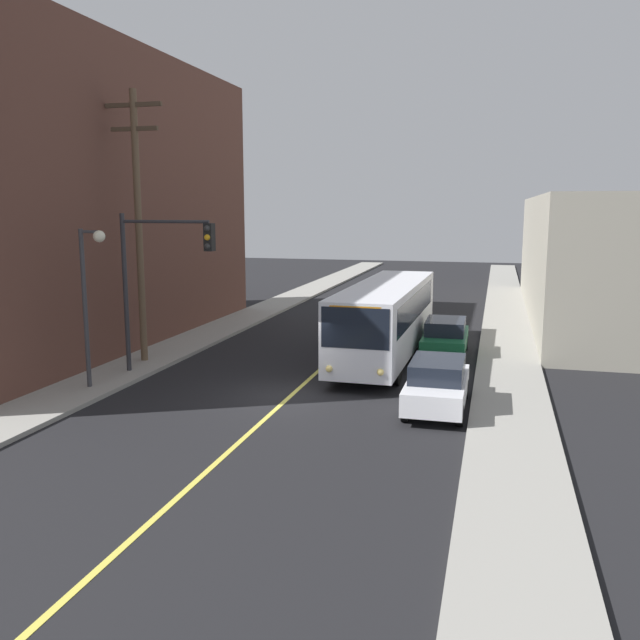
# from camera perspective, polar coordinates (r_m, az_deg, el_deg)

# --- Properties ---
(ground_plane) EXTENTS (120.00, 120.00, 0.00)m
(ground_plane) POSITION_cam_1_polar(r_m,az_deg,el_deg) (22.98, -2.55, -6.52)
(ground_plane) COLOR black
(sidewalk_left) EXTENTS (2.50, 90.00, 0.15)m
(sidewalk_left) POSITION_cam_1_polar(r_m,az_deg,el_deg) (34.60, -9.09, -1.04)
(sidewalk_left) COLOR gray
(sidewalk_left) RESTS_ON ground
(sidewalk_right) EXTENTS (2.50, 90.00, 0.15)m
(sidewalk_right) POSITION_cam_1_polar(r_m,az_deg,el_deg) (31.71, 15.66, -2.24)
(sidewalk_right) COLOR gray
(sidewalk_right) RESTS_ON ground
(lane_stripe_center) EXTENTS (0.16, 60.00, 0.01)m
(lane_stripe_center) POSITION_cam_1_polar(r_m,az_deg,el_deg) (37.22, 4.34, -0.31)
(lane_stripe_center) COLOR #D8CC4C
(lane_stripe_center) RESTS_ON ground
(building_left_brick) EXTENTS (10.00, 23.18, 13.35)m
(building_left_brick) POSITION_cam_1_polar(r_m,az_deg,el_deg) (34.02, -21.75, 9.41)
(building_left_brick) COLOR brown
(building_left_brick) RESTS_ON ground
(city_bus) EXTENTS (2.75, 12.19, 3.20)m
(city_bus) POSITION_cam_1_polar(r_m,az_deg,el_deg) (28.40, 5.66, 0.30)
(city_bus) COLOR silver
(city_bus) RESTS_ON ground
(parked_car_white) EXTENTS (1.82, 4.40, 1.62)m
(parked_car_white) POSITION_cam_1_polar(r_m,az_deg,el_deg) (21.65, 9.94, -5.35)
(parked_car_white) COLOR silver
(parked_car_white) RESTS_ON ground
(parked_car_green) EXTENTS (1.85, 4.42, 1.62)m
(parked_car_green) POSITION_cam_1_polar(r_m,az_deg,el_deg) (29.36, 10.61, -1.45)
(parked_car_green) COLOR #196038
(parked_car_green) RESTS_ON ground
(utility_pole_near) EXTENTS (2.40, 0.28, 10.74)m
(utility_pole_near) POSITION_cam_1_polar(r_m,az_deg,el_deg) (27.93, -15.20, 8.56)
(utility_pole_near) COLOR brown
(utility_pole_near) RESTS_ON sidewalk_left
(traffic_signal_left_corner) EXTENTS (3.75, 0.48, 6.00)m
(traffic_signal_left_corner) POSITION_cam_1_polar(r_m,az_deg,el_deg) (25.57, -13.37, 4.69)
(traffic_signal_left_corner) COLOR #2D2D33
(traffic_signal_left_corner) RESTS_ON sidewalk_left
(street_lamp_left) EXTENTS (0.98, 0.40, 5.50)m
(street_lamp_left) POSITION_cam_1_polar(r_m,az_deg,el_deg) (24.24, -19.02, 2.84)
(street_lamp_left) COLOR #38383D
(street_lamp_left) RESTS_ON sidewalk_left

